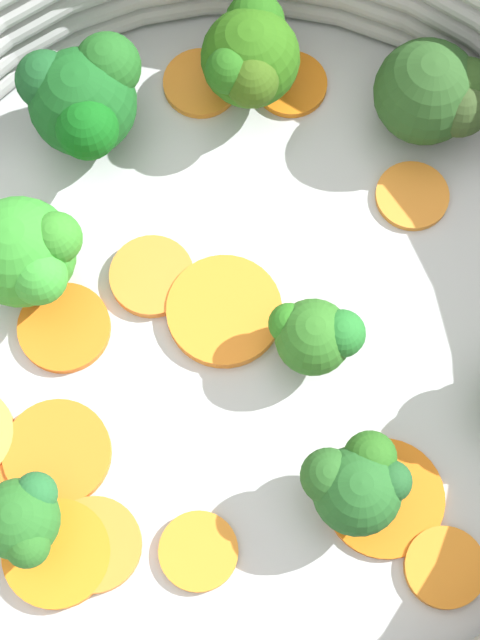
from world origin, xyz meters
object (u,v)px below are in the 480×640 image
(carrot_slice_2, at_px, (291,84))
(carrot_slice_10, at_px, (234,304))
(carrot_slice_0, at_px, (387,496))
(carrot_slice_3, at_px, (57,453))
(broccoli_floret_4, at_px, (84,98))
(skillet, at_px, (240,337))
(broccoli_floret_1, at_px, (435,94))
(carrot_slice_1, at_px, (152,276))
(carrot_slice_6, at_px, (64,328))
(carrot_slice_8, at_px, (198,551))
(carrot_slice_5, at_px, (94,545))
(carrot_slice_13, at_px, (407,190))
(carrot_slice_7, at_px, (201,83))
(broccoli_floret_3, at_px, (250,57))
(broccoli_floret_5, at_px, (356,484))
(broccoli_floret_0, at_px, (23,255))
(broccoli_floret_6, at_px, (19,520))
(broccoli_floret_7, at_px, (315,336))
(carrot_slice_9, at_px, (438,574))
(carrot_slice_12, at_px, (57,554))

(carrot_slice_2, bearing_deg, carrot_slice_10, -143.09)
(carrot_slice_0, height_order, carrot_slice_3, carrot_slice_3)
(carrot_slice_3, height_order, broccoli_floret_4, broccoli_floret_4)
(skillet, bearing_deg, broccoli_floret_1, 10.35)
(carrot_slice_1, bearing_deg, broccoli_floret_1, -7.81)
(carrot_slice_6, bearing_deg, carrot_slice_3, -129.46)
(carrot_slice_8, bearing_deg, skillet, 40.50)
(carrot_slice_5, height_order, carrot_slice_13, carrot_slice_5)
(carrot_slice_3, bearing_deg, carrot_slice_13, -0.88)
(carrot_slice_7, bearing_deg, skillet, -120.80)
(broccoli_floret_3, bearing_deg, carrot_slice_5, -146.27)
(broccoli_floret_1, bearing_deg, broccoli_floret_5, -142.60)
(broccoli_floret_0, bearing_deg, carrot_slice_6, -97.92)
(carrot_slice_0, distance_m, broccoli_floret_6, 0.14)
(carrot_slice_0, distance_m, broccoli_floret_3, 0.19)
(carrot_slice_5, bearing_deg, carrot_slice_7, 39.80)
(carrot_slice_0, bearing_deg, carrot_slice_7, 72.86)
(broccoli_floret_3, distance_m, broccoli_floret_7, 0.12)
(carrot_slice_1, relative_size, carrot_slice_13, 1.12)
(broccoli_floret_1, bearing_deg, broccoli_floret_3, 129.39)
(carrot_slice_2, height_order, carrot_slice_10, carrot_slice_10)
(carrot_slice_9, bearing_deg, broccoli_floret_7, 78.04)
(carrot_slice_6, xyz_separation_m, broccoli_floret_5, (0.05, -0.13, 0.02))
(carrot_slice_13, distance_m, broccoli_floret_3, 0.09)
(carrot_slice_8, height_order, broccoli_floret_6, broccoli_floret_6)
(carrot_slice_10, bearing_deg, broccoli_floret_7, -70.98)
(carrot_slice_8, bearing_deg, carrot_slice_2, 39.92)
(broccoli_floret_0, height_order, broccoli_floret_3, broccoli_floret_3)
(carrot_slice_6, distance_m, carrot_slice_10, 0.07)
(carrot_slice_3, bearing_deg, broccoli_floret_0, 60.82)
(carrot_slice_8, bearing_deg, broccoli_floret_6, 133.07)
(carrot_slice_5, bearing_deg, carrot_slice_6, 61.02)
(carrot_slice_0, relative_size, broccoli_floret_7, 1.29)
(carrot_slice_5, xyz_separation_m, carrot_slice_9, (0.09, -0.09, -0.00))
(carrot_slice_13, xyz_separation_m, broccoli_floret_1, (0.03, 0.02, 0.02))
(broccoli_floret_5, xyz_separation_m, broccoli_floret_6, (-0.10, 0.07, -0.00))
(carrot_slice_5, distance_m, carrot_slice_8, 0.04)
(carrot_slice_12, xyz_separation_m, broccoli_floret_1, (0.23, 0.05, 0.02))
(carrot_slice_6, bearing_deg, broccoli_floret_3, 15.95)
(broccoli_floret_0, bearing_deg, broccoli_floret_6, -126.73)
(broccoli_floret_3, relative_size, broccoli_floret_6, 1.23)
(carrot_slice_3, height_order, broccoli_floret_5, broccoli_floret_5)
(carrot_slice_7, distance_m, carrot_slice_12, 0.21)
(carrot_slice_6, height_order, broccoli_floret_6, broccoli_floret_6)
(broccoli_floret_6, bearing_deg, carrot_slice_9, -45.58)
(broccoli_floret_1, bearing_deg, broccoli_floret_6, -171.91)
(carrot_slice_12, bearing_deg, skillet, 12.75)
(carrot_slice_12, bearing_deg, carrot_slice_0, -29.45)
(broccoli_floret_3, bearing_deg, carrot_slice_3, -154.57)
(carrot_slice_12, height_order, broccoli_floret_5, broccoli_floret_5)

